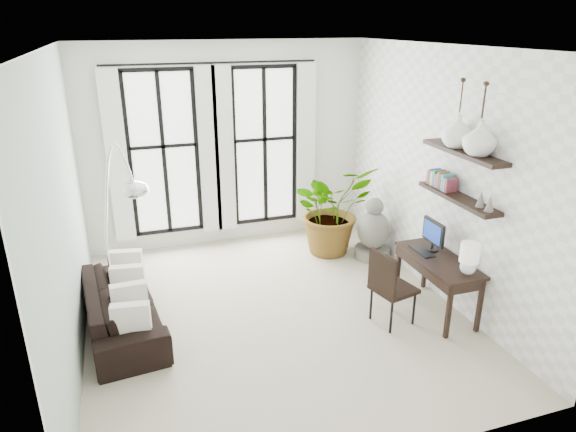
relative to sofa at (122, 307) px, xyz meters
name	(u,v)px	position (x,y,z in m)	size (l,w,h in m)	color
floor	(274,313)	(1.80, -0.25, -0.29)	(5.00, 5.00, 0.00)	#BFB598
ceiling	(271,47)	(1.80, -0.25, 2.91)	(5.00, 5.00, 0.00)	white
wall_left	(62,214)	(-0.45, -0.25, 1.31)	(5.00, 5.00, 0.00)	#A2B5A8
wall_right	(441,176)	(4.05, -0.25, 1.31)	(5.00, 5.00, 0.00)	white
wall_back	(228,146)	(1.80, 2.25, 1.31)	(4.50, 4.50, 0.00)	white
windows	(216,150)	(1.60, 2.18, 1.27)	(3.26, 0.13, 2.65)	white
wall_shelves	(458,178)	(3.91, -0.78, 1.44)	(0.25, 1.30, 0.60)	black
sofa	(122,307)	(0.00, 0.00, 0.00)	(1.98, 0.78, 0.58)	black
throw_pillows	(129,290)	(0.10, 0.00, 0.21)	(0.40, 1.52, 0.40)	white
plant	(331,209)	(3.21, 1.30, 0.42)	(1.27, 1.10, 1.41)	#2D7228
desk	(441,263)	(3.75, -0.87, 0.41)	(0.52, 1.24, 1.13)	black
desk_chair	(389,284)	(3.03, -0.89, 0.25)	(0.55, 0.55, 0.96)	black
arc_lamp	(117,190)	(0.11, 0.26, 1.37)	(0.71, 0.74, 2.20)	silver
buddha	(373,233)	(3.73, 0.86, 0.12)	(0.54, 0.54, 0.97)	gray
vase_a	(480,138)	(3.91, -1.07, 1.98)	(0.37, 0.37, 0.38)	white
vase_b	(458,131)	(3.91, -0.67, 1.98)	(0.37, 0.37, 0.38)	white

